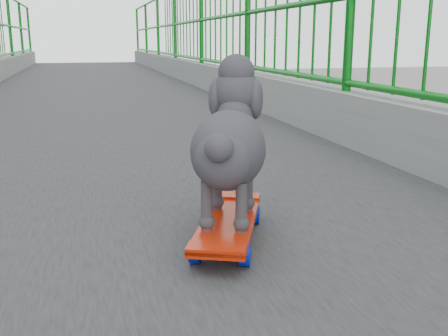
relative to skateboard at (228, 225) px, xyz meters
name	(u,v)px	position (x,y,z in m)	size (l,w,h in m)	color
railing	(112,113)	(-0.26, 1.44, 0.16)	(3.00, 24.00, 1.42)	gray
skateboard	(228,225)	(0.00, 0.00, 0.00)	(0.35, 0.56, 0.07)	red
poodle	(230,141)	(0.01, 0.03, 0.26)	(0.34, 0.50, 0.44)	#2F2C31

